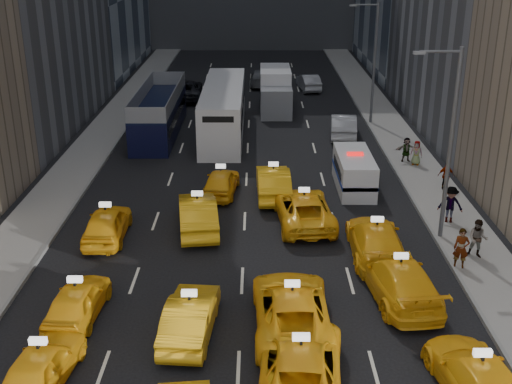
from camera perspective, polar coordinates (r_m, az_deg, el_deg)
sidewalk_west at (r=43.99m, az=-14.59°, el=3.51°), size 3.00×90.00×0.15m
sidewalk_east at (r=43.70m, az=13.17°, el=3.52°), size 3.00×90.00×0.15m
curb_west at (r=43.64m, az=-12.75°, el=3.55°), size 0.15×90.00×0.18m
curb_east at (r=43.39m, az=11.31°, el=3.56°), size 0.15×90.00×0.18m
streetlight_near at (r=29.96m, az=16.75°, el=4.51°), size 2.15×0.22×9.00m
streetlight_far at (r=48.94m, az=10.37°, el=11.53°), size 2.15×0.22×9.00m
taxi_4 at (r=22.09m, az=-18.52°, el=-14.42°), size 2.17×4.32×1.41m
taxi_6 at (r=20.95m, az=3.96°, el=-15.04°), size 3.12×5.98×1.61m
taxi_7 at (r=21.53m, az=19.17°, el=-15.44°), size 2.72×5.36×1.49m
taxi_8 at (r=25.11m, az=-15.59°, el=-9.33°), size 1.96×4.26×1.42m
taxi_9 at (r=23.38m, az=-5.87°, el=-10.96°), size 1.94×4.64×1.49m
taxi_10 at (r=23.58m, az=3.19°, el=-10.32°), size 2.86×5.98×1.64m
taxi_11 at (r=26.02m, az=12.60°, el=-7.58°), size 2.94×5.86×1.63m
taxi_12 at (r=31.00m, az=-13.11°, el=-2.77°), size 1.87×4.50×1.53m
taxi_13 at (r=31.22m, az=-5.19°, el=-1.93°), size 2.43×5.28×1.68m
taxi_14 at (r=31.88m, az=4.26°, el=-1.48°), size 3.08×5.86×1.57m
taxi_15 at (r=29.02m, az=10.60°, el=-4.23°), size 2.36×5.57×1.60m
taxi_16 at (r=35.47m, az=-3.12°, el=0.89°), size 2.12×4.34×1.43m
taxi_17 at (r=35.10m, az=1.54°, el=0.88°), size 1.92×5.08×1.65m
nypd_van at (r=36.61m, az=8.71°, el=1.75°), size 2.07×5.01×2.12m
double_decker at (r=46.94m, az=-8.59°, el=7.12°), size 3.32×11.60×3.34m
city_bus at (r=46.56m, az=-2.90°, el=7.29°), size 4.04×13.57×3.45m
box_truck at (r=53.07m, az=1.75°, el=8.99°), size 3.23×7.37×3.27m
misc_car_0 at (r=46.24m, az=7.77°, el=5.87°), size 2.24×5.15×1.65m
misc_car_1 at (r=57.20m, az=-6.23°, el=9.03°), size 3.15×6.20×1.68m
misc_car_2 at (r=62.35m, az=0.46°, el=10.13°), size 2.31×5.27×1.51m
misc_car_3 at (r=61.44m, az=-2.65°, el=9.91°), size 1.94×4.37×1.46m
misc_car_4 at (r=60.60m, az=4.71°, el=9.71°), size 2.15×4.69×1.49m
pedestrian_0 at (r=28.65m, az=17.78°, el=-4.78°), size 0.74×0.59×1.78m
pedestrian_1 at (r=29.76m, az=19.11°, el=-3.94°), size 0.97×0.78×1.76m
pedestrian_2 at (r=32.94m, az=16.90°, el=-1.07°), size 1.29×0.81×1.86m
pedestrian_3 at (r=37.28m, az=16.52°, el=1.41°), size 0.94×0.46×1.57m
pedestrian_4 at (r=40.88m, az=14.07°, el=3.41°), size 0.84×0.64×1.52m
pedestrian_5 at (r=41.34m, az=13.23°, el=3.70°), size 1.45×0.50×1.54m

